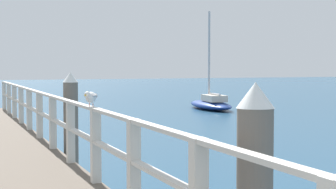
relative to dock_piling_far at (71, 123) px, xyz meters
name	(u,v)px	position (x,y,z in m)	size (l,w,h in m)	color
pier_railing	(53,116)	(-0.38, -0.20, 0.16)	(0.12, 19.10, 0.99)	beige
dock_piling_far	(71,123)	(0.00, 0.00, 0.00)	(0.29, 0.29, 1.97)	#6B6056
seagull_foreground	(91,97)	(-0.38, -3.14, 0.68)	(0.28, 0.44, 0.21)	white
boat_3	(211,103)	(9.37, 12.71, -0.71)	(1.85, 4.26, 4.66)	navy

